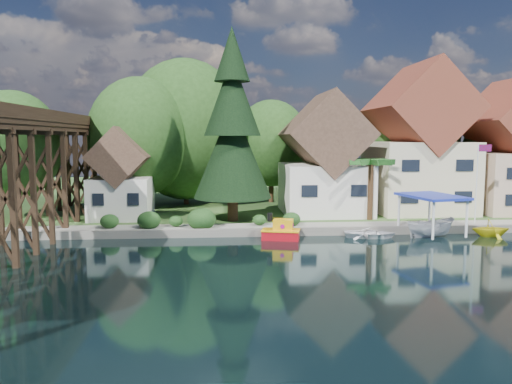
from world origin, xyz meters
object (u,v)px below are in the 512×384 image
(boat_canopy, at_px, (431,219))
(tugboat, at_px, (281,231))
(trestle_bridge, at_px, (17,169))
(palm_tree, at_px, (371,164))
(conifer, at_px, (232,129))
(house_left, at_px, (324,163))
(shed, at_px, (121,180))
(flagpole, at_px, (479,175))
(boat_white_a, at_px, (370,232))
(boat_yellow, at_px, (491,227))
(house_center, at_px, (418,148))

(boat_canopy, bearing_deg, tugboat, -179.78)
(trestle_bridge, bearing_deg, tugboat, 4.86)
(trestle_bridge, distance_m, palm_tree, 26.96)
(boat_canopy, bearing_deg, conifer, 159.20)
(house_left, height_order, shed, house_left)
(palm_tree, height_order, flagpole, flagpole)
(shed, distance_m, flagpole, 29.48)
(boat_white_a, bearing_deg, conifer, 73.04)
(trestle_bridge, distance_m, boat_white_a, 25.09)
(shed, bearing_deg, boat_white_a, -21.25)
(tugboat, bearing_deg, palm_tree, 32.59)
(house_left, relative_size, flagpole, 1.70)
(shed, distance_m, tugboat, 15.38)
(house_left, distance_m, boat_yellow, 14.96)
(house_center, height_order, flagpole, house_center)
(conifer, relative_size, palm_tree, 2.92)
(boat_white_a, bearing_deg, boat_yellow, -81.29)
(house_left, xyz_separation_m, tugboat, (-5.15, -9.31, -4.54))
(house_left, xyz_separation_m, house_center, (9.00, 0.50, 1.28))
(shed, xyz_separation_m, boat_white_a, (19.54, -7.60, -3.44))
(boat_yellow, bearing_deg, shed, 78.56)
(trestle_bridge, height_order, palm_tree, trestle_bridge)
(palm_tree, xyz_separation_m, boat_canopy, (3.04, -5.23, -3.87))
(conifer, bearing_deg, boat_canopy, -20.80)
(house_left, bearing_deg, house_center, 3.18)
(tugboat, distance_m, boat_canopy, 11.31)
(tugboat, bearing_deg, boat_white_a, 1.84)
(trestle_bridge, relative_size, boat_white_a, 11.70)
(conifer, bearing_deg, house_left, 23.57)
(conifer, distance_m, flagpole, 20.07)
(house_left, bearing_deg, trestle_bridge, -154.79)
(house_left, distance_m, boat_white_a, 10.38)
(flagpole, bearing_deg, boat_white_a, -166.70)
(conifer, relative_size, flagpole, 2.45)
(boat_white_a, bearing_deg, trestle_bridge, 105.29)
(house_left, xyz_separation_m, boat_white_a, (1.54, -9.10, -4.75))
(tugboat, xyz_separation_m, boat_white_a, (6.68, 0.21, -0.21))
(tugboat, relative_size, boat_canopy, 0.55)
(house_center, distance_m, shed, 27.20)
(palm_tree, relative_size, tugboat, 1.79)
(boat_white_a, height_order, boat_yellow, boat_yellow)
(boat_canopy, xyz_separation_m, boat_yellow, (4.55, -0.24, -0.63))
(trestle_bridge, xyz_separation_m, house_center, (32.00, 11.33, 1.07))
(house_left, xyz_separation_m, flagpole, (10.98, -6.86, -0.67))
(palm_tree, height_order, boat_white_a, palm_tree)
(trestle_bridge, relative_size, tugboat, 14.60)
(house_left, bearing_deg, boat_yellow, -41.65)
(conifer, height_order, boat_yellow, conifer)
(conifer, distance_m, boat_yellow, 21.36)
(palm_tree, height_order, boat_canopy, palm_tree)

